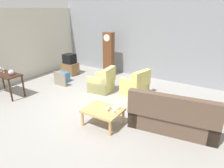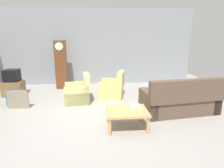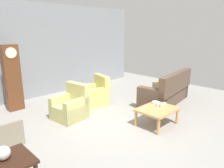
{
  "view_description": "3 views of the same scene",
  "coord_description": "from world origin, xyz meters",
  "px_view_note": "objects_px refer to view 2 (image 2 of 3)",
  "views": [
    {
      "loc": [
        3.37,
        -4.45,
        2.88
      ],
      "look_at": [
        0.24,
        0.56,
        0.62
      ],
      "focal_mm": 31.99,
      "sensor_mm": 36.0,
      "label": 1
    },
    {
      "loc": [
        0.09,
        -4.78,
        2.16
      ],
      "look_at": [
        0.5,
        0.54,
        0.75
      ],
      "focal_mm": 30.46,
      "sensor_mm": 36.0,
      "label": 2
    },
    {
      "loc": [
        -3.47,
        -3.38,
        2.33
      ],
      "look_at": [
        0.52,
        0.65,
        0.85
      ],
      "focal_mm": 33.74,
      "sensor_mm": 36.0,
      "label": 3
    }
  ],
  "objects_px": {
    "armchair_olive_far": "(113,89)",
    "cup_white_porcelain": "(141,108)",
    "bowl_white_stacked": "(136,105)",
    "grandfather_clock": "(61,65)",
    "tv_stand_cabinet": "(14,88)",
    "armchair_olive_near": "(79,93)",
    "tv_crt": "(12,75)",
    "framed_picture_leaning": "(18,100)",
    "coffee_table_wood": "(127,113)",
    "cup_blue_rimmed": "(132,107)",
    "couch_floral": "(180,101)",
    "storage_box_blue": "(16,98)",
    "cup_cream_tall": "(134,109)"
  },
  "relations": [
    {
      "from": "couch_floral",
      "to": "armchair_olive_near",
      "type": "relative_size",
      "value": 2.39
    },
    {
      "from": "tv_stand_cabinet",
      "to": "armchair_olive_far",
      "type": "bearing_deg",
      "value": -7.79
    },
    {
      "from": "framed_picture_leaning",
      "to": "cup_cream_tall",
      "type": "height_order",
      "value": "framed_picture_leaning"
    },
    {
      "from": "grandfather_clock",
      "to": "tv_stand_cabinet",
      "type": "xyz_separation_m",
      "value": [
        -1.58,
        -0.83,
        -0.7
      ]
    },
    {
      "from": "armchair_olive_near",
      "to": "cup_white_porcelain",
      "type": "relative_size",
      "value": 12.36
    },
    {
      "from": "tv_stand_cabinet",
      "to": "storage_box_blue",
      "type": "distance_m",
      "value": 0.99
    },
    {
      "from": "cup_white_porcelain",
      "to": "cup_blue_rimmed",
      "type": "distance_m",
      "value": 0.2
    },
    {
      "from": "armchair_olive_far",
      "to": "cup_white_porcelain",
      "type": "distance_m",
      "value": 2.29
    },
    {
      "from": "coffee_table_wood",
      "to": "cup_white_porcelain",
      "type": "height_order",
      "value": "cup_white_porcelain"
    },
    {
      "from": "framed_picture_leaning",
      "to": "cup_white_porcelain",
      "type": "distance_m",
      "value": 3.65
    },
    {
      "from": "tv_stand_cabinet",
      "to": "cup_white_porcelain",
      "type": "height_order",
      "value": "tv_stand_cabinet"
    },
    {
      "from": "framed_picture_leaning",
      "to": "cup_blue_rimmed",
      "type": "bearing_deg",
      "value": -23.14
    },
    {
      "from": "coffee_table_wood",
      "to": "bowl_white_stacked",
      "type": "distance_m",
      "value": 0.36
    },
    {
      "from": "tv_crt",
      "to": "storage_box_blue",
      "type": "relative_size",
      "value": 1.07
    },
    {
      "from": "tv_crt",
      "to": "storage_box_blue",
      "type": "xyz_separation_m",
      "value": [
        0.43,
        -0.89,
        -0.54
      ]
    },
    {
      "from": "armchair_olive_near",
      "to": "tv_crt",
      "type": "xyz_separation_m",
      "value": [
        -2.39,
        0.87,
        0.44
      ]
    },
    {
      "from": "framed_picture_leaning",
      "to": "cup_blue_rimmed",
      "type": "relative_size",
      "value": 6.42
    },
    {
      "from": "couch_floral",
      "to": "coffee_table_wood",
      "type": "bearing_deg",
      "value": -155.96
    },
    {
      "from": "coffee_table_wood",
      "to": "cup_cream_tall",
      "type": "distance_m",
      "value": 0.18
    },
    {
      "from": "storage_box_blue",
      "to": "coffee_table_wood",
      "type": "bearing_deg",
      "value": -29.34
    },
    {
      "from": "grandfather_clock",
      "to": "cup_blue_rimmed",
      "type": "height_order",
      "value": "grandfather_clock"
    },
    {
      "from": "armchair_olive_far",
      "to": "cup_blue_rimmed",
      "type": "relative_size",
      "value": 10.19
    },
    {
      "from": "armchair_olive_near",
      "to": "cup_cream_tall",
      "type": "bearing_deg",
      "value": -52.52
    },
    {
      "from": "cup_white_porcelain",
      "to": "couch_floral",
      "type": "bearing_deg",
      "value": 29.09
    },
    {
      "from": "armchair_olive_near",
      "to": "coffee_table_wood",
      "type": "relative_size",
      "value": 0.96
    },
    {
      "from": "tv_stand_cabinet",
      "to": "tv_crt",
      "type": "height_order",
      "value": "tv_crt"
    },
    {
      "from": "cup_blue_rimmed",
      "to": "bowl_white_stacked",
      "type": "relative_size",
      "value": 0.47
    },
    {
      "from": "tv_stand_cabinet",
      "to": "cup_cream_tall",
      "type": "bearing_deg",
      "value": -35.65
    },
    {
      "from": "coffee_table_wood",
      "to": "bowl_white_stacked",
      "type": "height_order",
      "value": "bowl_white_stacked"
    },
    {
      "from": "storage_box_blue",
      "to": "bowl_white_stacked",
      "type": "relative_size",
      "value": 2.25
    },
    {
      "from": "grandfather_clock",
      "to": "tv_crt",
      "type": "distance_m",
      "value": 1.8
    },
    {
      "from": "tv_stand_cabinet",
      "to": "cup_cream_tall",
      "type": "height_order",
      "value": "tv_stand_cabinet"
    },
    {
      "from": "tv_stand_cabinet",
      "to": "bowl_white_stacked",
      "type": "xyz_separation_m",
      "value": [
        3.95,
        -2.5,
        0.2
      ]
    },
    {
      "from": "tv_stand_cabinet",
      "to": "cup_blue_rimmed",
      "type": "relative_size",
      "value": 7.28
    },
    {
      "from": "tv_crt",
      "to": "framed_picture_leaning",
      "type": "xyz_separation_m",
      "value": [
        0.66,
        -1.29,
        -0.47
      ]
    },
    {
      "from": "armchair_olive_far",
      "to": "coffee_table_wood",
      "type": "height_order",
      "value": "armchair_olive_far"
    },
    {
      "from": "storage_box_blue",
      "to": "cup_blue_rimmed",
      "type": "bearing_deg",
      "value": -27.28
    },
    {
      "from": "armchair_olive_far",
      "to": "bowl_white_stacked",
      "type": "bearing_deg",
      "value": -78.63
    },
    {
      "from": "tv_stand_cabinet",
      "to": "framed_picture_leaning",
      "type": "distance_m",
      "value": 1.45
    },
    {
      "from": "armchair_olive_near",
      "to": "cup_white_porcelain",
      "type": "height_order",
      "value": "armchair_olive_near"
    },
    {
      "from": "tv_stand_cabinet",
      "to": "cup_blue_rimmed",
      "type": "distance_m",
      "value": 4.66
    },
    {
      "from": "couch_floral",
      "to": "tv_crt",
      "type": "height_order",
      "value": "couch_floral"
    },
    {
      "from": "grandfather_clock",
      "to": "bowl_white_stacked",
      "type": "relative_size",
      "value": 9.67
    },
    {
      "from": "armchair_olive_far",
      "to": "bowl_white_stacked",
      "type": "relative_size",
      "value": 4.79
    },
    {
      "from": "coffee_table_wood",
      "to": "tv_crt",
      "type": "bearing_deg",
      "value": 143.56
    },
    {
      "from": "cup_white_porcelain",
      "to": "bowl_white_stacked",
      "type": "distance_m",
      "value": 0.24
    },
    {
      "from": "storage_box_blue",
      "to": "cup_white_porcelain",
      "type": "bearing_deg",
      "value": -27.06
    },
    {
      "from": "framed_picture_leaning",
      "to": "couch_floral",
      "type": "bearing_deg",
      "value": -8.82
    },
    {
      "from": "cup_white_porcelain",
      "to": "bowl_white_stacked",
      "type": "height_order",
      "value": "cup_white_porcelain"
    },
    {
      "from": "grandfather_clock",
      "to": "bowl_white_stacked",
      "type": "distance_m",
      "value": 4.11
    }
  ]
}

